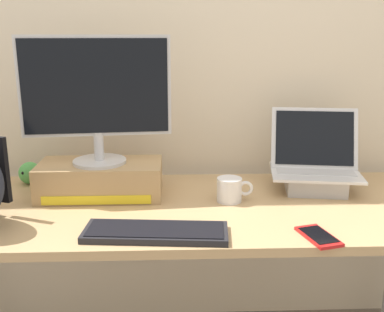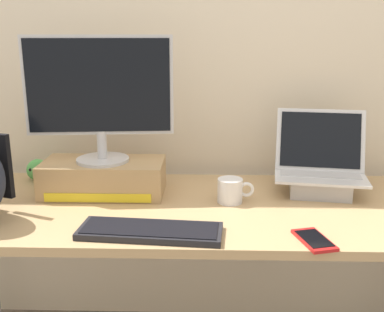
% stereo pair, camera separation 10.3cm
% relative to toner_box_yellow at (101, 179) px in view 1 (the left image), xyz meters
% --- Properties ---
extents(back_wall, '(7.00, 0.10, 2.60)m').
position_rel_toner_box_yellow_xyz_m(back_wall, '(0.34, 0.35, 0.51)').
color(back_wall, beige).
rests_on(back_wall, ground).
extents(desk, '(1.97, 0.71, 0.72)m').
position_rel_toner_box_yellow_xyz_m(desk, '(0.34, -0.11, -0.13)').
color(desk, tan).
rests_on(desk, ground).
extents(toner_box_yellow, '(0.46, 0.23, 0.13)m').
position_rel_toner_box_yellow_xyz_m(toner_box_yellow, '(0.00, 0.00, 0.00)').
color(toner_box_yellow, tan).
rests_on(toner_box_yellow, desk).
extents(desktop_monitor, '(0.54, 0.20, 0.46)m').
position_rel_toner_box_yellow_xyz_m(desktop_monitor, '(0.00, -0.00, 0.31)').
color(desktop_monitor, silver).
rests_on(desktop_monitor, toner_box_yellow).
extents(open_laptop, '(0.37, 0.30, 0.31)m').
position_rel_toner_box_yellow_xyz_m(open_laptop, '(0.83, 0.04, 0.00)').
color(open_laptop, '#ADADB2').
rests_on(open_laptop, desk).
extents(external_keyboard, '(0.45, 0.18, 0.02)m').
position_rel_toner_box_yellow_xyz_m(external_keyboard, '(0.22, -0.36, -0.05)').
color(external_keyboard, black).
rests_on(external_keyboard, desk).
extents(coffee_mug, '(0.13, 0.09, 0.09)m').
position_rel_toner_box_yellow_xyz_m(coffee_mug, '(0.48, -0.08, -0.02)').
color(coffee_mug, silver).
rests_on(coffee_mug, desk).
extents(cell_phone, '(0.11, 0.17, 0.01)m').
position_rel_toner_box_yellow_xyz_m(cell_phone, '(0.71, -0.40, -0.06)').
color(cell_phone, red).
rests_on(cell_phone, desk).
extents(plush_toy, '(0.09, 0.09, 0.09)m').
position_rel_toner_box_yellow_xyz_m(plush_toy, '(-0.31, 0.15, -0.02)').
color(plush_toy, '#56B256').
rests_on(plush_toy, desk).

